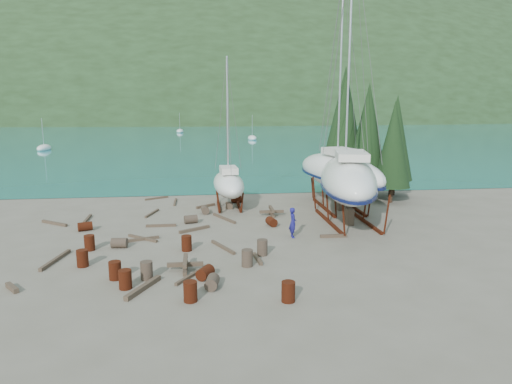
{
  "coord_description": "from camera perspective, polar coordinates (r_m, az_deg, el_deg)",
  "views": [
    {
      "loc": [
        -1.71,
        -26.07,
        8.16
      ],
      "look_at": [
        1.74,
        3.0,
        2.52
      ],
      "focal_mm": 32.0,
      "sensor_mm": 36.0,
      "label": 1
    }
  ],
  "objects": [
    {
      "name": "drum_0",
      "position": [
        25.1,
        -20.87,
        -7.75
      ],
      "size": [
        0.58,
        0.58,
        0.88
      ],
      "primitive_type": "cylinder",
      "color": "#571F0E",
      "rests_on": "ground"
    },
    {
      "name": "timber_11",
      "position": [
        28.97,
        -13.99,
        -5.62
      ],
      "size": [
        1.96,
        1.68,
        0.15
      ],
      "primitive_type": "cube",
      "rotation": [
        0.0,
        0.0,
        0.88
      ],
      "color": "brown",
      "rests_on": "ground"
    },
    {
      "name": "timber_12",
      "position": [
        28.78,
        -13.9,
        -5.72
      ],
      "size": [
        1.86,
        0.79,
        0.17
      ],
      "primitive_type": "cube",
      "rotation": [
        0.0,
        0.0,
        1.91
      ],
      "color": "brown",
      "rests_on": "ground"
    },
    {
      "name": "drum_3",
      "position": [
        19.75,
        -8.21,
        -12.21
      ],
      "size": [
        0.58,
        0.58,
        0.88
      ],
      "primitive_type": "cylinder",
      "color": "#571F0E",
      "rests_on": "ground"
    },
    {
      "name": "moored_boat_left",
      "position": [
        90.94,
        -24.97,
        4.99
      ],
      "size": [
        2.0,
        5.0,
        6.05
      ],
      "color": "white",
      "rests_on": "ground"
    },
    {
      "name": "cypress_far_right",
      "position": [
        42.8,
        17.07,
        6.48
      ],
      "size": [
        3.24,
        3.24,
        9.0
      ],
      "color": "black",
      "rests_on": "ground"
    },
    {
      "name": "bay_water",
      "position": [
        341.18,
        -6.58,
        9.47
      ],
      "size": [
        700.0,
        700.0,
        0.0
      ],
      "primitive_type": "plane",
      "color": "#1A7986",
      "rests_on": "ground"
    },
    {
      "name": "timber_10",
      "position": [
        32.97,
        -4.0,
        -3.3
      ],
      "size": [
        1.54,
        2.78,
        0.16
      ],
      "primitive_type": "cube",
      "rotation": [
        0.0,
        0.0,
        0.48
      ],
      "color": "brown",
      "rests_on": "ground"
    },
    {
      "name": "far_house_right",
      "position": [
        218.45,
        1.6,
        9.54
      ],
      "size": [
        6.6,
        5.6,
        5.6
      ],
      "color": "beige",
      "rests_on": "ground"
    },
    {
      "name": "drum_7",
      "position": [
        19.59,
        4.06,
        -12.32
      ],
      "size": [
        0.58,
        0.58,
        0.88
      ],
      "primitive_type": "cylinder",
      "color": "#571F0E",
      "rests_on": "ground"
    },
    {
      "name": "cypress_back_left",
      "position": [
        42.07,
        10.95,
        8.68
      ],
      "size": [
        4.14,
        4.14,
        11.5
      ],
      "color": "black",
      "rests_on": "ground"
    },
    {
      "name": "drum_4",
      "position": [
        38.39,
        -2.47,
        -0.93
      ],
      "size": [
        0.89,
        0.59,
        0.58
      ],
      "primitive_type": "cylinder",
      "rotation": [
        1.57,
        0.0,
        1.56
      ],
      "color": "#571F0E",
      "rests_on": "ground"
    },
    {
      "name": "worker",
      "position": [
        28.42,
        4.62,
        -3.83
      ],
      "size": [
        0.47,
        0.7,
        1.9
      ],
      "primitive_type": "imported",
      "rotation": [
        0.0,
        0.0,
        1.6
      ],
      "color": "navy",
      "rests_on": "ground"
    },
    {
      "name": "timber_9",
      "position": [
        40.84,
        -12.32,
        -0.76
      ],
      "size": [
        1.94,
        1.2,
        0.15
      ],
      "primitive_type": "cube",
      "rotation": [
        0.0,
        0.0,
        2.09
      ],
      "color": "brown",
      "rests_on": "ground"
    },
    {
      "name": "drum_1",
      "position": [
        21.0,
        -5.51,
        -11.15
      ],
      "size": [
        0.73,
        0.97,
        0.58
      ],
      "primitive_type": "cylinder",
      "rotation": [
        1.57,
        0.0,
        2.96
      ],
      "color": "#2D2823",
      "rests_on": "ground"
    },
    {
      "name": "timber_16",
      "position": [
        21.39,
        -13.92,
        -11.52
      ],
      "size": [
        1.37,
        2.44,
        0.23
      ],
      "primitive_type": "cube",
      "rotation": [
        0.0,
        0.0,
        2.68
      ],
      "color": "brown",
      "rests_on": "ground"
    },
    {
      "name": "timber_8",
      "position": [
        30.27,
        -7.7,
        -4.64
      ],
      "size": [
        2.01,
        1.42,
        0.19
      ],
      "primitive_type": "cube",
      "rotation": [
        0.0,
        0.0,
        2.16
      ],
      "color": "brown",
      "rests_on": "ground"
    },
    {
      "name": "timber_2",
      "position": [
        34.45,
        -23.89,
        -3.59
      ],
      "size": [
        2.11,
        1.6,
        0.19
      ],
      "primitive_type": "cube",
      "rotation": [
        0.0,
        0.0,
        0.94
      ],
      "color": "brown",
      "rests_on": "ground"
    },
    {
      "name": "timber_13",
      "position": [
        23.48,
        -28.2,
        -10.5
      ],
      "size": [
        0.89,
        1.04,
        0.22
      ],
      "primitive_type": "cube",
      "rotation": [
        0.0,
        0.0,
        0.67
      ],
      "color": "brown",
      "rests_on": "ground"
    },
    {
      "name": "large_sailboat_near",
      "position": [
        32.12,
        11.38,
        1.7
      ],
      "size": [
        6.22,
        12.88,
        19.51
      ],
      "rotation": [
        0.0,
        0.0,
        -0.22
      ],
      "color": "white",
      "rests_on": "ground"
    },
    {
      "name": "drum_13",
      "position": [
        22.85,
        -17.21,
        -9.34
      ],
      "size": [
        0.58,
        0.58,
        0.88
      ],
      "primitive_type": "cylinder",
      "color": "#571F0E",
      "rests_on": "ground"
    },
    {
      "name": "drum_11",
      "position": [
        34.81,
        -6.39,
        -2.22
      ],
      "size": [
        0.65,
        0.92,
        0.58
      ],
      "primitive_type": "cylinder",
      "rotation": [
        1.57,
        0.0,
        3.22
      ],
      "color": "#2D2823",
      "rests_on": "ground"
    },
    {
      "name": "timber_7",
      "position": [
        24.49,
        0.2,
        -8.34
      ],
      "size": [
        0.35,
        1.69,
        0.17
      ],
      "primitive_type": "cube",
      "rotation": [
        0.0,
        0.0,
        0.1
      ],
      "color": "brown",
      "rests_on": "ground"
    },
    {
      "name": "timber_17",
      "position": [
        34.96,
        -20.3,
        -3.14
      ],
      "size": [
        0.23,
        2.26,
        0.16
      ],
      "primitive_type": "cube",
      "rotation": [
        0.0,
        0.0,
        0.03
      ],
      "color": "brown",
      "rests_on": "ground"
    },
    {
      "name": "far_house_center",
      "position": [
        216.91,
        -11.77,
        9.31
      ],
      "size": [
        6.6,
        5.6,
        5.6
      ],
      "color": "beige",
      "rests_on": "ground"
    },
    {
      "name": "drum_2",
      "position": [
        31.98,
        -20.58,
        -4.05
      ],
      "size": [
        1.03,
        0.86,
        0.58
      ],
      "primitive_type": "cylinder",
      "rotation": [
        1.57,
        0.0,
        1.94
      ],
      "color": "#571F0E",
      "rests_on": "ground"
    },
    {
      "name": "large_sailboat_far",
      "position": [
        36.42,
        10.37,
        2.57
      ],
      "size": [
        5.81,
        12.04,
        18.31
      ],
      "rotation": [
        0.0,
        0.0,
        0.22
      ],
      "color": "white",
      "rests_on": "ground"
    },
    {
      "name": "far_hill",
      "position": [
        346.17,
        -6.58,
        9.49
      ],
      "size": [
        800.0,
        360.0,
        110.0
      ],
      "primitive_type": "ellipsoid",
      "color": "#213118",
      "rests_on": "ground"
    },
    {
      "name": "cypress_near_right",
      "position": [
        40.71,
        13.79,
        7.27
      ],
      "size": [
        3.6,
        3.6,
        10.0
      ],
      "color": "black",
      "rests_on": "ground"
    },
    {
      "name": "drum_16",
      "position": [
        22.45,
        -13.51,
        -9.52
      ],
      "size": [
        0.58,
        0.58,
        0.88
      ],
      "primitive_type": "cylinder",
      "color": "#2D2823",
      "rests_on": "ground"
    },
    {
      "name": "drum_5",
      "position": [
        23.51,
        -1.11,
        -8.26
      ],
      "size": [
        0.58,
        0.58,
        0.88
      ],
      "primitive_type": "cylinder",
      "color": "#2D2823",
      "rests_on": "ground"
    },
    {
      "name": "timber_1",
      "position": [
        28.92,
        9.66,
        -5.44
      ],
      "size": [
        1.69,
        0.23,
        0.19
      ],
      "primitive_type": "cube",
      "rotation": [
        0.0,
        0.0,
        1.55
      ],
      "color": "brown",
      "rests_on": "ground"
    },
    {
      "name": "moored_boat_mid",
      "position": [
        107.0,
        -0.48,
        6.75
      ],
      "size": [
        2.0,
        5.0,
        6.05
      ],
      "color": "white",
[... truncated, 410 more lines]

